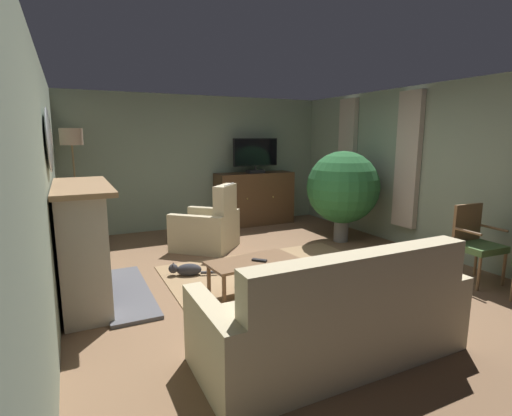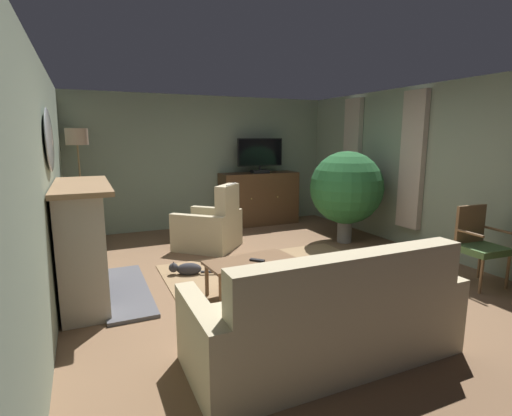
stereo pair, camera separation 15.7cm
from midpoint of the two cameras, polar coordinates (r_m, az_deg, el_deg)
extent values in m
cube|color=brown|center=(5.07, 3.04, -10.30)|extent=(5.72, 7.07, 0.04)
cube|color=gray|center=(7.79, -8.70, 6.69)|extent=(5.72, 0.10, 2.56)
cube|color=gray|center=(4.18, -29.86, 2.21)|extent=(0.10, 7.07, 2.56)
cube|color=gray|center=(6.45, 23.98, 5.14)|extent=(0.10, 7.07, 2.56)
cube|color=#B2A393|center=(6.62, 20.84, 6.58)|extent=(0.10, 0.44, 2.15)
cube|color=#B2A393|center=(7.73, 12.70, 7.47)|extent=(0.10, 0.44, 2.15)
cube|color=#8E704C|center=(5.18, 2.07, -9.54)|extent=(2.80, 1.87, 0.01)
cube|color=#4C4C51|center=(4.81, -19.49, -11.62)|extent=(0.50, 1.64, 0.04)
cube|color=#ADA393|center=(4.60, -25.14, -5.14)|extent=(0.44, 1.44, 1.24)
cube|color=black|center=(4.69, -22.66, -8.49)|extent=(0.10, 0.81, 0.52)
cube|color=#93704C|center=(4.48, -25.27, 2.88)|extent=(0.56, 1.60, 0.05)
ellipsoid|color=#B2B7BF|center=(4.46, -29.13, 8.76)|extent=(0.06, 0.88, 0.64)
cube|color=#352315|center=(8.01, -0.80, -2.12)|extent=(1.53, 0.46, 0.06)
cube|color=#4C331E|center=(7.91, -0.81, 1.40)|extent=(1.59, 0.52, 1.06)
sphere|color=tan|center=(7.54, -1.89, 1.35)|extent=(0.03, 0.03, 0.03)
sphere|color=tan|center=(7.79, 1.96, 1.65)|extent=(0.03, 0.03, 0.03)
cube|color=black|center=(7.80, -0.66, 5.41)|extent=(0.34, 0.20, 0.06)
cylinder|color=black|center=(7.79, -0.66, 5.92)|extent=(0.04, 0.04, 0.08)
cube|color=black|center=(7.78, -0.67, 8.23)|extent=(0.95, 0.05, 0.55)
cube|color=black|center=(7.75, -0.57, 8.22)|extent=(0.91, 0.01, 0.51)
cube|color=brown|center=(4.40, -1.58, -7.84)|extent=(1.05, 0.57, 0.03)
cylinder|color=brown|center=(4.85, 2.02, -8.65)|extent=(0.04, 0.04, 0.38)
cylinder|color=brown|center=(4.44, -7.99, -10.57)|extent=(0.04, 0.04, 0.38)
cylinder|color=brown|center=(4.56, 4.70, -9.97)|extent=(0.04, 0.04, 0.38)
cylinder|color=brown|center=(4.12, -5.83, -12.26)|extent=(0.04, 0.04, 0.38)
cube|color=black|center=(4.35, -0.54, -7.71)|extent=(0.15, 0.16, 0.02)
cube|color=tan|center=(3.38, 9.44, -17.40)|extent=(1.90, 0.90, 0.42)
cube|color=tan|center=(2.92, 13.80, -11.67)|extent=(1.90, 0.20, 0.55)
cube|color=tan|center=(2.92, -8.20, -19.70)|extent=(0.15, 0.90, 0.64)
cube|color=tan|center=(3.96, 21.93, -11.93)|extent=(0.15, 0.90, 0.64)
cube|color=#B2A899|center=(3.28, 14.49, -12.16)|extent=(0.37, 0.15, 0.36)
cube|color=tan|center=(6.30, -8.23, -4.12)|extent=(1.03, 1.02, 0.40)
cube|color=tan|center=(6.04, -5.30, 0.39)|extent=(0.51, 0.53, 0.64)
cube|color=tan|center=(5.98, -9.68, -3.96)|extent=(0.74, 0.71, 0.60)
cube|color=tan|center=(6.58, -6.97, -2.57)|extent=(0.74, 0.71, 0.60)
cube|color=white|center=(5.98, -4.72, 2.42)|extent=(0.26, 0.27, 0.24)
cube|color=#4C703D|center=(5.42, 29.34, -5.09)|extent=(0.51, 0.47, 0.08)
cube|color=brown|center=(5.48, 27.96, -2.08)|extent=(0.45, 0.07, 0.50)
cylinder|color=brown|center=(5.21, 29.26, -8.47)|extent=(0.04, 0.04, 0.41)
cylinder|color=brown|center=(5.54, 32.03, -7.66)|extent=(0.04, 0.04, 0.41)
cylinder|color=brown|center=(5.44, 26.14, -7.44)|extent=(0.04, 0.04, 0.41)
cylinder|color=brown|center=(5.76, 28.98, -6.73)|extent=(0.04, 0.04, 0.41)
cylinder|color=brown|center=(5.54, 30.98, -2.57)|extent=(0.05, 0.35, 0.03)
cylinder|color=brown|center=(5.20, 28.03, -3.09)|extent=(0.05, 0.35, 0.03)
cylinder|color=slate|center=(6.79, 11.78, -3.18)|extent=(0.24, 0.24, 0.40)
sphere|color=#235B2D|center=(6.66, 12.01, 3.01)|extent=(1.22, 1.22, 1.22)
ellipsoid|color=#2D2D33|center=(5.16, -10.72, -8.94)|extent=(0.36, 0.26, 0.16)
sphere|color=#2D2D33|center=(5.17, -12.96, -8.70)|extent=(0.12, 0.12, 0.12)
cone|color=#2D2D33|center=(5.12, -13.03, -8.22)|extent=(0.04, 0.04, 0.04)
cone|color=#2D2D33|center=(5.18, -12.95, -7.99)|extent=(0.04, 0.04, 0.04)
cylinder|color=#2D2D33|center=(5.11, -7.79, -9.39)|extent=(0.22, 0.11, 0.04)
cylinder|color=#4C4233|center=(7.15, -25.04, -4.77)|extent=(0.26, 0.26, 0.04)
cylinder|color=olive|center=(6.99, -25.55, 1.60)|extent=(0.03, 0.03, 1.64)
cylinder|color=tan|center=(6.93, -26.18, 9.42)|extent=(0.35, 0.35, 0.26)
camera|label=1|loc=(0.08, -90.90, -0.17)|focal=27.14mm
camera|label=2|loc=(0.08, 89.10, 0.17)|focal=27.14mm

